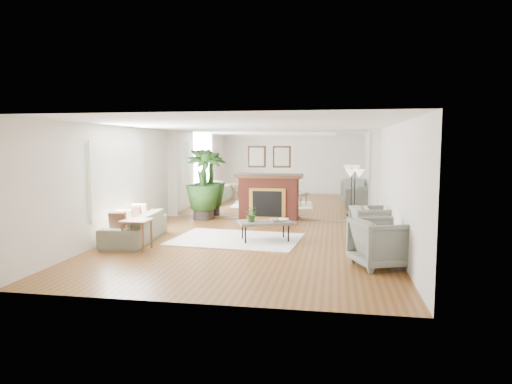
% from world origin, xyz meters
% --- Properties ---
extents(ground, '(7.00, 7.00, 0.00)m').
position_xyz_m(ground, '(0.00, 0.00, 0.00)').
color(ground, brown).
rests_on(ground, ground).
extents(wall_left, '(0.02, 7.00, 2.50)m').
position_xyz_m(wall_left, '(-2.99, 0.00, 1.25)').
color(wall_left, white).
rests_on(wall_left, ground).
extents(wall_right, '(0.02, 7.00, 2.50)m').
position_xyz_m(wall_right, '(2.99, 0.00, 1.25)').
color(wall_right, white).
rests_on(wall_right, ground).
extents(wall_back, '(6.00, 0.02, 2.50)m').
position_xyz_m(wall_back, '(0.00, 3.49, 1.25)').
color(wall_back, white).
rests_on(wall_back, ground).
extents(mirror_panel, '(5.40, 0.04, 2.40)m').
position_xyz_m(mirror_panel, '(0.00, 3.47, 1.25)').
color(mirror_panel, silver).
rests_on(mirror_panel, wall_back).
extents(window_panel, '(0.04, 2.40, 1.50)m').
position_xyz_m(window_panel, '(-2.96, 0.40, 1.35)').
color(window_panel, '#B2E09E').
rests_on(window_panel, wall_left).
extents(fireplace, '(1.85, 0.83, 2.05)m').
position_xyz_m(fireplace, '(0.00, 3.26, 0.66)').
color(fireplace, maroon).
rests_on(fireplace, ground).
extents(area_rug, '(2.88, 2.17, 0.03)m').
position_xyz_m(area_rug, '(-0.31, 0.53, 0.01)').
color(area_rug, white).
rests_on(area_rug, ground).
extents(coffee_table, '(1.26, 0.98, 0.44)m').
position_xyz_m(coffee_table, '(0.33, 0.49, 0.41)').
color(coffee_table, '#6B5F54').
rests_on(coffee_table, ground).
extents(sofa, '(0.99, 2.16, 0.61)m').
position_xyz_m(sofa, '(-2.45, 0.06, 0.31)').
color(sofa, gray).
rests_on(sofa, ground).
extents(armchair_back, '(0.95, 0.94, 0.74)m').
position_xyz_m(armchair_back, '(2.60, 1.11, 0.37)').
color(armchair_back, gray).
rests_on(armchair_back, ground).
extents(armchair_front, '(1.17, 1.16, 0.83)m').
position_xyz_m(armchair_front, '(2.60, -1.21, 0.41)').
color(armchair_front, gray).
rests_on(armchair_front, ground).
extents(side_table, '(0.55, 0.55, 0.61)m').
position_xyz_m(side_table, '(-2.05, -0.74, 0.51)').
color(side_table, brown).
rests_on(side_table, ground).
extents(potted_ficus, '(1.21, 1.21, 1.96)m').
position_xyz_m(potted_ficus, '(-1.81, 3.10, 1.05)').
color(potted_ficus, black).
rests_on(potted_ficus, ground).
extents(floor_lamp, '(0.48, 0.27, 1.48)m').
position_xyz_m(floor_lamp, '(2.29, 2.39, 1.26)').
color(floor_lamp, black).
rests_on(floor_lamp, ground).
extents(tabletop_plant, '(0.32, 0.28, 0.33)m').
position_xyz_m(tabletop_plant, '(0.06, 0.37, 0.61)').
color(tabletop_plant, '#315A21').
rests_on(tabletop_plant, coffee_table).
extents(fruit_bowl, '(0.29, 0.29, 0.06)m').
position_xyz_m(fruit_bowl, '(0.56, 0.44, 0.47)').
color(fruit_bowl, brown).
rests_on(fruit_bowl, coffee_table).
extents(book, '(0.24, 0.31, 0.02)m').
position_xyz_m(book, '(0.58, 0.74, 0.45)').
color(book, brown).
rests_on(book, coffee_table).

